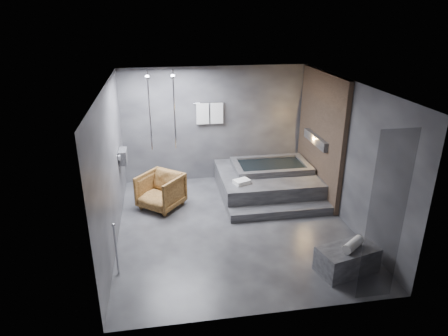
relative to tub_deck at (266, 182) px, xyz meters
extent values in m
plane|color=#28292B|center=(-1.05, -1.45, -0.25)|extent=(5.00, 5.00, 0.00)
cube|color=#444446|center=(-1.05, -1.45, 2.55)|extent=(4.50, 5.00, 0.04)
cube|color=#323236|center=(-1.05, 1.05, 1.15)|extent=(4.50, 0.04, 2.80)
cube|color=#323236|center=(-1.05, -3.95, 1.15)|extent=(4.50, 0.04, 2.80)
cube|color=#323236|center=(-3.30, -1.45, 1.15)|extent=(0.04, 5.00, 2.80)
cube|color=#323236|center=(1.20, -1.45, 1.15)|extent=(0.04, 5.00, 2.80)
cube|color=#8E6E53|center=(1.14, -0.20, 1.15)|extent=(0.10, 2.40, 2.78)
cube|color=#FF9938|center=(1.06, -0.20, 1.05)|extent=(0.14, 1.20, 0.20)
cube|color=slate|center=(-3.21, -0.05, 0.85)|extent=(0.16, 0.42, 0.30)
imported|color=beige|center=(-3.20, -0.15, 0.80)|extent=(0.08, 0.08, 0.21)
imported|color=beige|center=(-3.20, 0.05, 0.78)|extent=(0.07, 0.07, 0.15)
cylinder|color=silver|center=(-2.05, 0.60, 1.65)|extent=(0.04, 0.04, 1.80)
cylinder|color=silver|center=(-2.60, 0.60, 1.65)|extent=(0.04, 0.04, 1.80)
cylinder|color=silver|center=(-1.20, 0.99, 1.70)|extent=(0.75, 0.02, 0.02)
cube|color=white|center=(-1.37, 0.97, 1.45)|extent=(0.30, 0.06, 0.50)
cube|color=white|center=(-1.03, 0.97, 1.45)|extent=(0.30, 0.06, 0.50)
cylinder|color=silver|center=(-3.20, -2.65, 0.20)|extent=(0.04, 0.04, 0.90)
cube|color=black|center=(0.60, -3.90, 1.10)|extent=(0.55, 0.01, 2.60)
cube|color=#2D2D2F|center=(0.00, 0.00, 0.00)|extent=(2.20, 2.00, 0.50)
cube|color=#2D2D2F|center=(0.00, -1.18, -0.16)|extent=(2.20, 0.36, 0.18)
cube|color=#333335|center=(0.51, -3.18, -0.03)|extent=(1.06, 0.75, 0.43)
imported|color=#492C12|center=(-2.46, -0.39, 0.13)|extent=(1.16, 1.16, 0.76)
cylinder|color=silver|center=(0.57, -3.21, 0.26)|extent=(0.45, 0.39, 0.16)
cube|color=white|center=(-0.71, -0.55, 0.29)|extent=(0.40, 0.35, 0.09)
camera|label=1|loc=(-2.38, -8.29, 3.81)|focal=32.00mm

